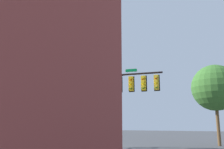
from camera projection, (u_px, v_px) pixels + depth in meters
name	position (u px, v px, depth m)	size (l,w,h in m)	color
ground_plane	(95.00, 147.00, 19.08)	(120.00, 120.00, 0.00)	#3E4043
signal_pole_assembly	(116.00, 91.00, 19.34)	(5.87, 2.07, 6.37)	black
utility_pole	(2.00, 95.00, 19.61)	(0.56, 1.77, 7.69)	brown
fire_hydrant	(49.00, 143.00, 17.80)	(0.33, 0.24, 0.83)	yellow
tree_near	(215.00, 88.00, 21.03)	(3.87, 3.87, 6.67)	brown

